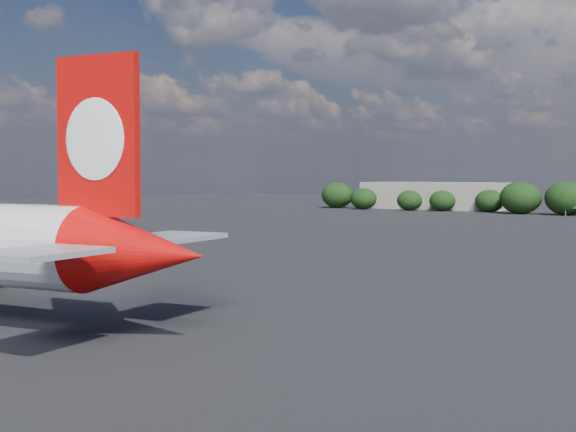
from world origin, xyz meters
The scene contains 3 objects.
ground centered at (0.00, 60.00, 0.00)m, with size 500.00×500.00×0.00m, color black.
terminal_building centered at (-65.00, 192.00, 4.00)m, with size 42.00×16.00×8.00m.
highway_sign centered at (-18.00, 176.00, 3.13)m, with size 6.00×0.30×4.50m.
Camera 1 is at (44.45, -25.75, 10.48)m, focal length 50.00 mm.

